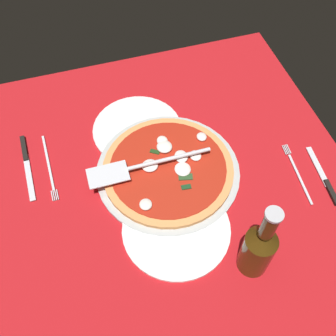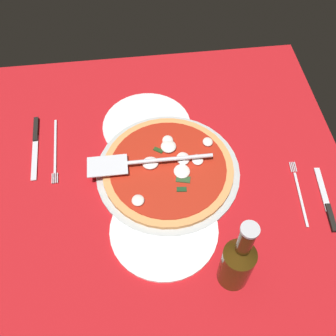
{
  "view_description": "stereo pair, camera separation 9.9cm",
  "coord_description": "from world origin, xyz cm",
  "px_view_note": "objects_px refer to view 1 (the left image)",
  "views": [
    {
      "loc": [
        51.35,
        -14.53,
        84.22
      ],
      "look_at": [
        -2.48,
        1.87,
        2.29
      ],
      "focal_mm": 42.44,
      "sensor_mm": 36.0,
      "label": 1
    },
    {
      "loc": [
        53.39,
        -4.81,
        84.22
      ],
      "look_at": [
        -2.48,
        1.87,
        2.29
      ],
      "focal_mm": 42.44,
      "sensor_mm": 36.0,
      "label": 2
    }
  ],
  "objects_px": {
    "beer_bottle": "(259,248)",
    "dinner_plate_left": "(137,129)",
    "dinner_plate_right": "(176,229)",
    "pizza": "(168,168)",
    "place_setting_far": "(311,178)",
    "pizza_server": "(142,166)",
    "place_setting_near": "(37,165)"
  },
  "relations": [
    {
      "from": "beer_bottle",
      "to": "dinner_plate_left",
      "type": "bearing_deg",
      "value": -161.81
    },
    {
      "from": "dinner_plate_right",
      "to": "pizza",
      "type": "bearing_deg",
      "value": 169.69
    },
    {
      "from": "place_setting_far",
      "to": "beer_bottle",
      "type": "xyz_separation_m",
      "value": [
        0.16,
        -0.24,
        0.08
      ]
    },
    {
      "from": "pizza",
      "to": "place_setting_far",
      "type": "relative_size",
      "value": 1.59
    },
    {
      "from": "dinner_plate_left",
      "to": "pizza",
      "type": "height_order",
      "value": "pizza"
    },
    {
      "from": "dinner_plate_right",
      "to": "pizza",
      "type": "distance_m",
      "value": 0.16
    },
    {
      "from": "pizza_server",
      "to": "beer_bottle",
      "type": "bearing_deg",
      "value": 120.24
    },
    {
      "from": "dinner_plate_left",
      "to": "pizza",
      "type": "bearing_deg",
      "value": 14.53
    },
    {
      "from": "dinner_plate_right",
      "to": "place_setting_far",
      "type": "height_order",
      "value": "place_setting_far"
    },
    {
      "from": "beer_bottle",
      "to": "dinner_plate_right",
      "type": "bearing_deg",
      "value": -133.22
    },
    {
      "from": "dinner_plate_left",
      "to": "pizza",
      "type": "distance_m",
      "value": 0.16
    },
    {
      "from": "place_setting_near",
      "to": "beer_bottle",
      "type": "relative_size",
      "value": 0.95
    },
    {
      "from": "place_setting_near",
      "to": "beer_bottle",
      "type": "xyz_separation_m",
      "value": [
        0.4,
        0.42,
        0.08
      ]
    },
    {
      "from": "place_setting_far",
      "to": "beer_bottle",
      "type": "relative_size",
      "value": 0.88
    },
    {
      "from": "dinner_plate_left",
      "to": "place_setting_far",
      "type": "bearing_deg",
      "value": 53.6
    },
    {
      "from": "pizza",
      "to": "place_setting_far",
      "type": "xyz_separation_m",
      "value": [
        0.12,
        0.34,
        -0.02
      ]
    },
    {
      "from": "pizza_server",
      "to": "dinner_plate_right",
      "type": "bearing_deg",
      "value": 102.3
    },
    {
      "from": "pizza",
      "to": "place_setting_far",
      "type": "height_order",
      "value": "pizza"
    },
    {
      "from": "pizza",
      "to": "beer_bottle",
      "type": "height_order",
      "value": "beer_bottle"
    },
    {
      "from": "dinner_plate_right",
      "to": "place_setting_near",
      "type": "bearing_deg",
      "value": -133.99
    },
    {
      "from": "dinner_plate_left",
      "to": "place_setting_far",
      "type": "xyz_separation_m",
      "value": [
        0.28,
        0.38,
        -0.0
      ]
    },
    {
      "from": "pizza",
      "to": "pizza_server",
      "type": "relative_size",
      "value": 1.06
    },
    {
      "from": "place_setting_near",
      "to": "place_setting_far",
      "type": "distance_m",
      "value": 0.7
    },
    {
      "from": "beer_bottle",
      "to": "place_setting_far",
      "type": "bearing_deg",
      "value": 124.54
    },
    {
      "from": "dinner_plate_left",
      "to": "place_setting_near",
      "type": "relative_size",
      "value": 1.09
    },
    {
      "from": "pizza",
      "to": "place_setting_near",
      "type": "xyz_separation_m",
      "value": [
        -0.12,
        -0.32,
        -0.02
      ]
    },
    {
      "from": "dinner_plate_left",
      "to": "pizza",
      "type": "relative_size",
      "value": 0.74
    },
    {
      "from": "pizza",
      "to": "beer_bottle",
      "type": "xyz_separation_m",
      "value": [
        0.29,
        0.1,
        0.07
      ]
    },
    {
      "from": "pizza_server",
      "to": "place_setting_far",
      "type": "height_order",
      "value": "pizza_server"
    },
    {
      "from": "dinner_plate_right",
      "to": "pizza",
      "type": "height_order",
      "value": "pizza"
    },
    {
      "from": "dinner_plate_right",
      "to": "place_setting_far",
      "type": "relative_size",
      "value": 1.21
    },
    {
      "from": "pizza",
      "to": "beer_bottle",
      "type": "bearing_deg",
      "value": 20.14
    }
  ]
}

